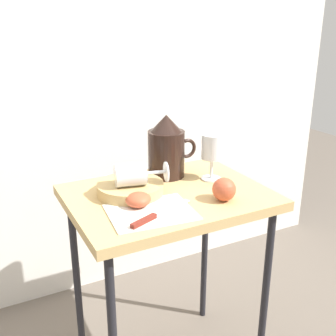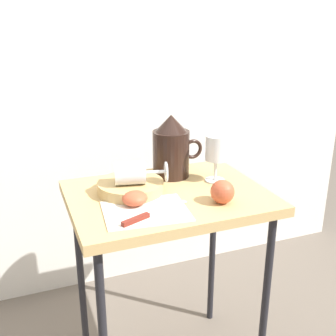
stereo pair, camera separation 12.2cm
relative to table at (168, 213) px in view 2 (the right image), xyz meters
name	(u,v)px [view 2 (the right image)]	position (x,y,z in m)	size (l,w,h in m)	color
curtain_drape	(114,85)	(0.00, 0.62, 0.31)	(2.40, 0.03, 1.83)	silver
table	(168,213)	(0.00, 0.00, 0.00)	(0.59, 0.44, 0.68)	tan
linen_napkin	(146,211)	(-0.10, -0.10, 0.07)	(0.23, 0.18, 0.00)	silver
basket_tray	(131,187)	(-0.10, 0.04, 0.09)	(0.20, 0.20, 0.04)	tan
pitcher	(171,152)	(0.06, 0.13, 0.15)	(0.17, 0.12, 0.21)	black
wine_glass_upright	(216,151)	(0.18, 0.04, 0.17)	(0.07, 0.07, 0.15)	silver
wine_glass_tipped_near	(132,173)	(-0.10, 0.02, 0.14)	(0.16, 0.10, 0.07)	silver
apple_half_left	(136,198)	(-0.12, -0.05, 0.09)	(0.07, 0.07, 0.04)	#C15133
apple_half_right	(134,199)	(-0.12, -0.05, 0.09)	(0.07, 0.07, 0.04)	#C15133
apple_whole	(222,192)	(0.12, -0.12, 0.10)	(0.07, 0.07, 0.07)	#C15133
knife	(146,216)	(-0.12, -0.14, 0.08)	(0.21, 0.10, 0.01)	silver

